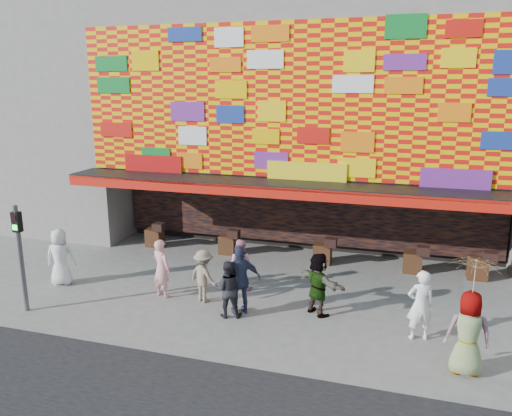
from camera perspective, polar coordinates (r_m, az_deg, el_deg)
The scene contains 14 objects.
ground at distance 13.77m, azimuth 0.13°, elevation -12.27°, with size 90.00×90.00×0.00m, color slate.
shop_building at distance 20.34m, azimuth 6.90°, elevation 11.47°, with size 15.20×9.40×10.00m.
neighbor_left at distance 25.83m, azimuth -23.63°, elevation 12.65°, with size 11.00×8.00×12.00m, color gray.
signal_left at distance 14.82m, azimuth -25.39°, elevation -4.01°, with size 0.22×0.20×3.00m.
ped_a at distance 16.64m, azimuth -21.46°, elevation -5.23°, with size 0.87×0.57×1.79m, color white.
ped_b at distance 14.89m, azimuth -10.76°, elevation -6.78°, with size 0.64×0.42×1.75m, color pink.
ped_c at distance 13.49m, azimuth -3.25°, elevation -9.20°, with size 0.77×0.60×1.58m, color black.
ped_d at distance 14.44m, azimuth -6.00°, elevation -7.73°, with size 0.99×0.57×1.54m, color gray.
ped_e at distance 13.58m, azimuth -1.80°, elevation -8.23°, with size 1.13×0.47×1.92m, color #2B314C.
ped_f at distance 13.65m, azimuth 7.13°, elevation -8.61°, with size 1.62×0.51×1.74m, color gray.
ped_g at distance 11.83m, azimuth 23.08°, elevation -13.04°, with size 0.92×0.60×1.88m, color gray.
ped_h at distance 12.93m, azimuth 18.27°, elevation -10.49°, with size 0.65×0.43×1.78m, color white.
ped_i at distance 15.21m, azimuth -1.84°, elevation -6.44°, with size 0.76×0.60×1.57m, color pink.
parasol at distance 11.35m, azimuth 23.67°, elevation -7.49°, with size 1.21×1.22×1.89m.
Camera 1 is at (3.54, -11.83, 6.10)m, focal length 35.00 mm.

